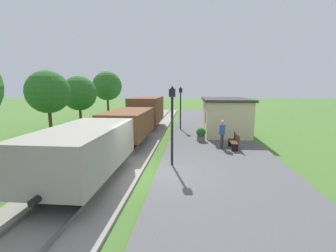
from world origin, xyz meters
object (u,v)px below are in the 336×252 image
tree_trackside_far (48,92)px  bench_near_hut (234,141)px  station_hut (225,116)px  lamp_post_far (181,100)px  bench_down_platform (216,119)px  lamp_post_near (172,111)px  tree_field_left (79,93)px  person_waiting (222,133)px  potted_planter (201,134)px  freight_train (131,123)px  tree_field_distant (107,86)px

tree_trackside_far → bench_near_hut: bearing=-17.5°
station_hut → lamp_post_far: size_ratio=1.57×
bench_down_platform → lamp_post_near: (-3.48, -12.94, 2.08)m
lamp_post_far → tree_field_left: tree_field_left is taller
tree_trackside_far → tree_field_left: 5.39m
bench_near_hut → tree_trackside_far: (-14.36, 4.51, 2.79)m
person_waiting → potted_planter: size_ratio=1.87×
bench_near_hut → lamp_post_near: size_ratio=0.41×
freight_train → lamp_post_far: (3.20, 4.80, 1.30)m
potted_planter → tree_field_left: tree_field_left is taller
freight_train → bench_down_platform: bearing=50.3°
tree_field_left → freight_train: bearing=-47.5°
lamp_post_near → tree_field_left: tree_field_left is taller
bench_down_platform → station_hut: bearing=-88.6°
freight_train → person_waiting: bearing=-14.9°
tree_field_distant → station_hut: bearing=-38.8°
bench_down_platform → potted_planter: bearing=-103.7°
bench_down_platform → person_waiting: bearing=-94.4°
lamp_post_near → tree_trackside_far: bearing=144.3°
bench_near_hut → person_waiting: person_waiting is taller
potted_planter → lamp_post_near: 5.78m
freight_train → lamp_post_far: size_ratio=5.24×
potted_planter → station_hut: bearing=57.2°
station_hut → lamp_post_far: (-3.60, 1.40, 1.15)m
freight_train → potted_planter: freight_train is taller
lamp_post_far → tree_field_distant: size_ratio=0.62×
tree_trackside_far → tree_field_distant: bearing=85.0°
freight_train → potted_planter: 4.86m
lamp_post_far → tree_field_left: size_ratio=0.73×
lamp_post_near → potted_planter: bearing=72.9°
freight_train → tree_trackside_far: bearing=159.0°
lamp_post_near → tree_trackside_far: size_ratio=0.70×
bench_near_hut → lamp_post_far: 7.55m
bench_down_platform → tree_field_left: 14.54m
person_waiting → bench_down_platform: bearing=-71.7°
bench_down_platform → lamp_post_far: (-3.48, -3.27, 2.08)m
tree_field_distant → tree_field_left: bearing=-99.2°
tree_field_left → lamp_post_near: bearing=-50.6°
lamp_post_far → tree_trackside_far: bearing=-170.3°
bench_down_platform → lamp_post_far: size_ratio=0.41×
bench_near_hut → person_waiting: bearing=-178.7°
station_hut → tree_field_distant: tree_field_distant is taller
person_waiting → potted_planter: person_waiting is taller
station_hut → person_waiting: station_hut is taller
lamp_post_far → tree_field_left: 11.40m
lamp_post_far → tree_field_left: bearing=161.9°
station_hut → bench_down_platform: bearing=91.4°
station_hut → tree_field_left: tree_field_left is taller
bench_down_platform → person_waiting: size_ratio=0.88×
person_waiting → potted_planter: 2.24m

